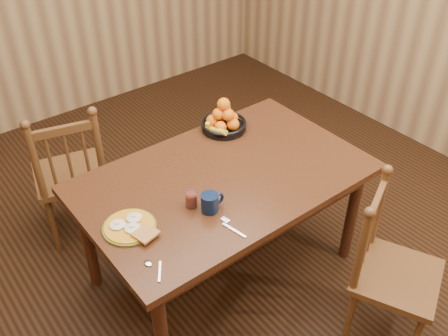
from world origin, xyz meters
TOP-DOWN VIEW (x-y plane):
  - room at (0.00, 0.00)m, footprint 4.52×5.02m
  - dining_table at (0.00, 0.00)m, footprint 1.60×1.00m
  - chair_far at (-0.56, 0.88)m, footprint 0.55×0.53m
  - chair_near at (0.40, -0.89)m, footprint 0.57×0.56m
  - breakfast_plate at (-0.62, -0.06)m, footprint 0.26×0.30m
  - fork at (-0.23, -0.35)m, footprint 0.05×0.18m
  - spoon at (-0.67, -0.33)m, footprint 0.08×0.15m
  - coffee_mug at (-0.23, -0.19)m, footprint 0.13×0.09m
  - juice_glass at (-0.29, -0.10)m, footprint 0.06×0.06m
  - fruit_bowl at (0.29, 0.38)m, footprint 0.29×0.29m

SIDE VIEW (x-z plane):
  - chair_near at x=0.40m, z-range -0.01..0.94m
  - chair_far at x=-0.56m, z-range -0.01..0.98m
  - dining_table at x=0.00m, z-range 0.29..1.04m
  - fork at x=-0.23m, z-range 0.75..0.76m
  - spoon at x=-0.67m, z-range 0.75..0.76m
  - breakfast_plate at x=-0.62m, z-range 0.74..0.78m
  - juice_glass at x=-0.29m, z-range 0.75..0.84m
  - coffee_mug at x=-0.23m, z-range 0.75..0.85m
  - fruit_bowl at x=0.29m, z-range 0.70..0.93m
  - room at x=0.00m, z-range -0.01..2.71m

